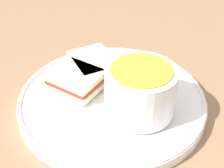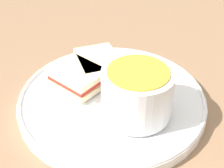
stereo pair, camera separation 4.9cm
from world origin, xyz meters
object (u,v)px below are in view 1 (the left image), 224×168
Objects in this scene: sandwich_half_near at (93,65)px; sandwich_half_far at (75,80)px; soup_bowl at (140,90)px; spoon at (147,72)px.

sandwich_half_near is 0.05m from sandwich_half_far.
soup_bowl reaches higher than spoon.
sandwich_half_near is 1.09× the size of sandwich_half_far.
soup_bowl is 0.10m from spoon.
sandwich_half_far is at bearing -14.24° from sandwich_half_near.
sandwich_half_far is (0.05, -0.01, 0.00)m from sandwich_half_near.
spoon is 0.09m from sandwich_half_near.
soup_bowl is at bearing 79.79° from sandwich_half_far.
sandwich_half_near is (-0.07, -0.10, -0.02)m from soup_bowl.
sandwich_half_near is at bearing -125.09° from soup_bowl.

